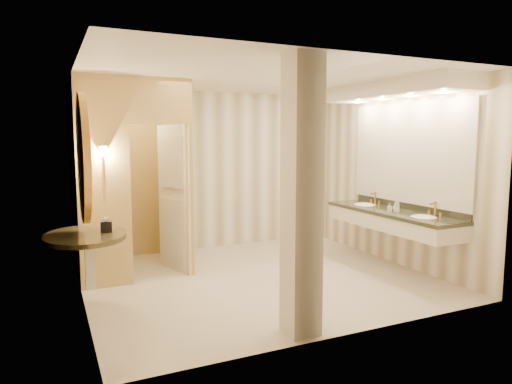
# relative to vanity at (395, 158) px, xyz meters

# --- Properties ---
(floor) EXTENTS (4.50, 4.50, 0.00)m
(floor) POSITION_rel_vanity_xyz_m (-1.98, 0.40, -1.63)
(floor) COLOR beige
(floor) RESTS_ON ground
(ceiling) EXTENTS (4.50, 4.50, 0.00)m
(ceiling) POSITION_rel_vanity_xyz_m (-1.98, 0.40, 1.07)
(ceiling) COLOR white
(ceiling) RESTS_ON wall_back
(wall_back) EXTENTS (4.50, 0.02, 2.70)m
(wall_back) POSITION_rel_vanity_xyz_m (-1.98, 2.40, -0.28)
(wall_back) COLOR white
(wall_back) RESTS_ON floor
(wall_front) EXTENTS (4.50, 0.02, 2.70)m
(wall_front) POSITION_rel_vanity_xyz_m (-1.98, -1.60, -0.28)
(wall_front) COLOR white
(wall_front) RESTS_ON floor
(wall_left) EXTENTS (0.02, 4.00, 2.70)m
(wall_left) POSITION_rel_vanity_xyz_m (-4.23, 0.40, -0.28)
(wall_left) COLOR white
(wall_left) RESTS_ON floor
(wall_right) EXTENTS (0.02, 4.00, 2.70)m
(wall_right) POSITION_rel_vanity_xyz_m (0.27, 0.40, -0.28)
(wall_right) COLOR white
(wall_right) RESTS_ON floor
(toilet_closet) EXTENTS (1.50, 1.55, 2.70)m
(toilet_closet) POSITION_rel_vanity_xyz_m (-3.10, 1.37, -0.24)
(toilet_closet) COLOR tan
(toilet_closet) RESTS_ON floor
(wall_sconce) EXTENTS (0.14, 0.14, 0.42)m
(wall_sconce) POSITION_rel_vanity_xyz_m (-3.90, 0.83, 0.10)
(wall_sconce) COLOR #B6813A
(wall_sconce) RESTS_ON toilet_closet
(vanity) EXTENTS (0.75, 2.47, 2.09)m
(vanity) POSITION_rel_vanity_xyz_m (0.00, 0.00, 0.00)
(vanity) COLOR silver
(vanity) RESTS_ON floor
(console_shelf) EXTENTS (1.09, 1.09, 1.99)m
(console_shelf) POSITION_rel_vanity_xyz_m (-4.19, 0.11, -0.28)
(console_shelf) COLOR black
(console_shelf) RESTS_ON floor
(pillar) EXTENTS (0.31, 0.31, 2.70)m
(pillar) POSITION_rel_vanity_xyz_m (-2.34, -1.36, -0.28)
(pillar) COLOR silver
(pillar) RESTS_ON floor
(tissue_box) EXTENTS (0.14, 0.14, 0.12)m
(tissue_box) POSITION_rel_vanity_xyz_m (-3.98, 0.14, -0.69)
(tissue_box) COLOR black
(tissue_box) RESTS_ON console_shelf
(toilet) EXTENTS (0.62, 0.90, 0.84)m
(toilet) POSITION_rel_vanity_xyz_m (-3.93, 1.92, -1.21)
(toilet) COLOR white
(toilet) RESTS_ON floor
(soap_bottle_a) EXTENTS (0.07, 0.07, 0.12)m
(soap_bottle_a) POSITION_rel_vanity_xyz_m (-0.15, -0.09, -0.69)
(soap_bottle_a) COLOR beige
(soap_bottle_a) RESTS_ON vanity
(soap_bottle_b) EXTENTS (0.11, 0.11, 0.12)m
(soap_bottle_b) POSITION_rel_vanity_xyz_m (-0.00, -0.06, -0.69)
(soap_bottle_b) COLOR silver
(soap_bottle_b) RESTS_ON vanity
(soap_bottle_c) EXTENTS (0.08, 0.08, 0.20)m
(soap_bottle_c) POSITION_rel_vanity_xyz_m (-0.09, -0.17, -0.65)
(soap_bottle_c) COLOR #C6B28C
(soap_bottle_c) RESTS_ON vanity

